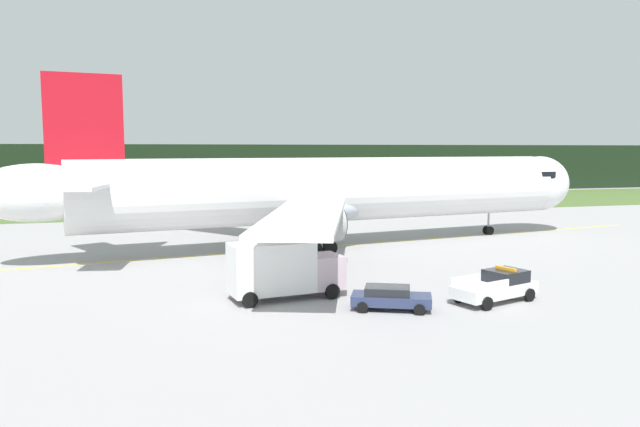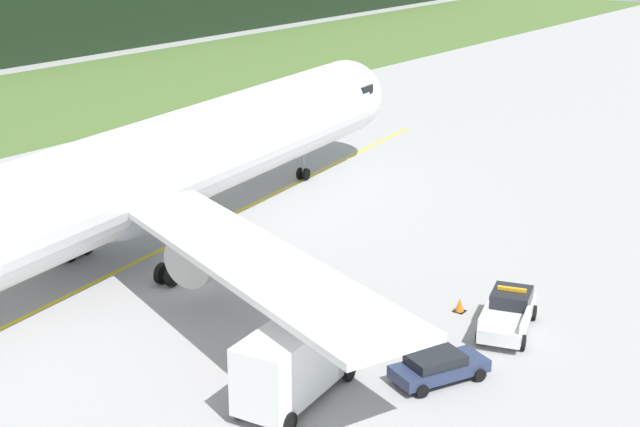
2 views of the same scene
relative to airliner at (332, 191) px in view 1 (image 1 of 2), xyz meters
The scene contains 9 objects.
ground 7.20m from the airliner, 116.83° to the right, with size 320.00×320.00×0.00m, color #9A9899.
grass_verge 42.79m from the airliner, 93.13° to the left, with size 320.00×32.81×0.04m, color #4B652F.
distant_tree_line 65.83m from the airliner, 92.02° to the left, with size 288.00×6.77×9.75m, color black.
taxiway_centerline_main 5.06m from the airliner, ahead, with size 73.46×0.30×0.01m, color yellow.
airliner is the anchor object (origin of this frame).
ops_pickup_truck 22.43m from the airliner, 81.10° to the right, with size 5.70×3.57×1.94m.
catering_truck 19.96m from the airliner, 115.35° to the right, with size 7.00×3.45×3.57m.
staff_car 22.45m from the airliner, 98.49° to the right, with size 4.73×3.44×1.30m.
apron_cone 19.77m from the airliner, 78.51° to the right, with size 0.59×0.59×0.74m.
Camera 1 is at (-13.37, -47.25, 8.80)m, focal length 33.61 mm.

